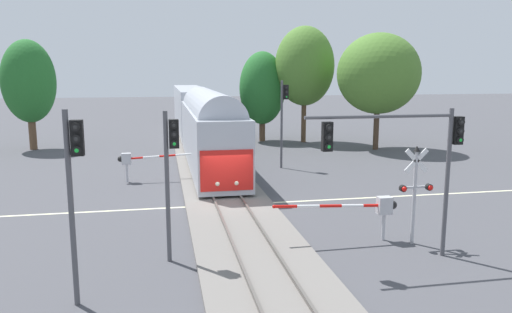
# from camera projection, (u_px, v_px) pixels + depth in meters

# --- Properties ---
(ground_plane) EXTENTS (220.00, 220.00, 0.00)m
(ground_plane) POSITION_uv_depth(u_px,v_px,m) (229.00, 205.00, 25.19)
(ground_plane) COLOR #47474C
(road_centre_stripe) EXTENTS (44.00, 0.20, 0.01)m
(road_centre_stripe) POSITION_uv_depth(u_px,v_px,m) (229.00, 205.00, 25.19)
(road_centre_stripe) COLOR beige
(road_centre_stripe) RESTS_ON ground
(railway_track) EXTENTS (4.40, 80.00, 0.32)m
(railway_track) POSITION_uv_depth(u_px,v_px,m) (229.00, 203.00, 25.18)
(railway_track) COLOR slate
(railway_track) RESTS_ON ground
(commuter_train) EXTENTS (3.04, 42.14, 5.16)m
(commuter_train) POSITION_uv_depth(u_px,v_px,m) (198.00, 116.00, 44.10)
(commuter_train) COLOR #B2B7C1
(commuter_train) RESTS_ON railway_track
(crossing_gate_near) EXTENTS (5.14, 0.40, 1.80)m
(crossing_gate_near) POSITION_uv_depth(u_px,v_px,m) (373.00, 207.00, 19.63)
(crossing_gate_near) COLOR #B7B7BC
(crossing_gate_near) RESTS_ON ground
(crossing_signal_mast) EXTENTS (1.36, 0.44, 3.92)m
(crossing_signal_mast) POSITION_uv_depth(u_px,v_px,m) (415.00, 185.00, 19.13)
(crossing_signal_mast) COLOR #B2B2B7
(crossing_signal_mast) RESTS_ON ground
(crossing_gate_far) EXTENTS (5.56, 0.40, 1.80)m
(crossing_gate_far) POSITION_uv_depth(u_px,v_px,m) (136.00, 159.00, 30.29)
(crossing_gate_far) COLOR #B7B7BC
(crossing_gate_far) RESTS_ON ground
(traffic_signal_near_right) EXTENTS (5.85, 0.38, 5.46)m
(traffic_signal_near_right) POSITION_uv_depth(u_px,v_px,m) (408.00, 146.00, 17.26)
(traffic_signal_near_right) COLOR #4C4C51
(traffic_signal_near_right) RESTS_ON ground
(traffic_signal_near_left) EXTENTS (0.53, 0.38, 5.72)m
(traffic_signal_near_left) POSITION_uv_depth(u_px,v_px,m) (74.00, 177.00, 13.78)
(traffic_signal_near_left) COLOR #4C4C51
(traffic_signal_near_left) RESTS_ON ground
(traffic_signal_far_side) EXTENTS (0.53, 0.38, 6.13)m
(traffic_signal_far_side) POSITION_uv_depth(u_px,v_px,m) (284.00, 110.00, 34.16)
(traffic_signal_far_side) COLOR #4C4C51
(traffic_signal_far_side) RESTS_ON ground
(traffic_signal_median) EXTENTS (0.53, 0.38, 5.41)m
(traffic_signal_median) POSITION_uv_depth(u_px,v_px,m) (171.00, 162.00, 17.15)
(traffic_signal_median) COLOR #4C4C51
(traffic_signal_median) RESTS_ON ground
(elm_centre_background) EXTENTS (4.42, 4.42, 8.63)m
(elm_centre_background) POSITION_uv_depth(u_px,v_px,m) (262.00, 88.00, 47.40)
(elm_centre_background) COLOR brown
(elm_centre_background) RESTS_ON ground
(pine_left_background) EXTENTS (4.46, 4.46, 9.43)m
(pine_left_background) POSITION_uv_depth(u_px,v_px,m) (29.00, 82.00, 42.08)
(pine_left_background) COLOR brown
(pine_left_background) RESTS_ON ground
(oak_far_right) EXTENTS (5.59, 5.59, 10.93)m
(oak_far_right) POSITION_uv_depth(u_px,v_px,m) (305.00, 66.00, 46.39)
(oak_far_right) COLOR brown
(oak_far_right) RESTS_ON ground
(maple_right_background) EXTENTS (7.05, 7.05, 9.97)m
(maple_right_background) POSITION_uv_depth(u_px,v_px,m) (378.00, 74.00, 42.03)
(maple_right_background) COLOR #4C3828
(maple_right_background) RESTS_ON ground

